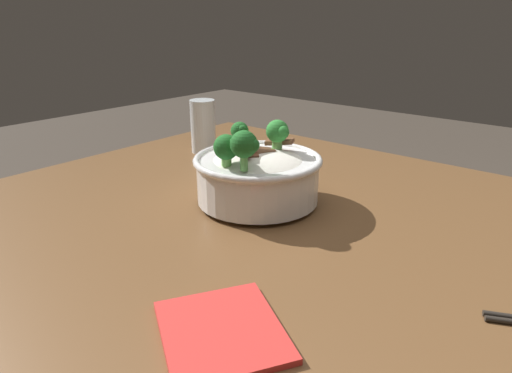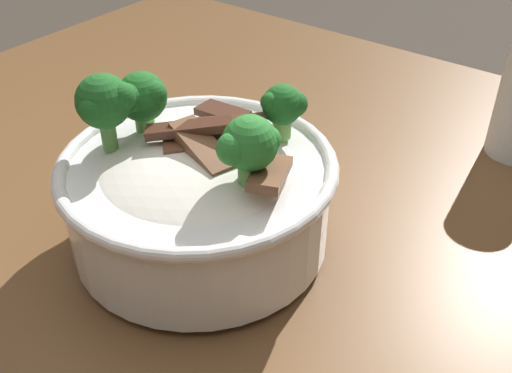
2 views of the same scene
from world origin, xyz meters
The scene contains 4 objects.
dining_table centered at (0.00, 0.00, 0.73)m, with size 1.33×1.00×0.83m.
rice_bowl centered at (-0.15, 0.03, 0.89)m, with size 0.24×0.24×0.16m.
drinking_glass centered at (-0.47, 0.20, 0.89)m, with size 0.06×0.06×0.13m.
folded_napkin centered at (0.06, -0.29, 0.83)m, with size 0.15×0.13×0.01m, color red.
Camera 1 is at (0.35, -0.57, 1.16)m, focal length 31.35 mm.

